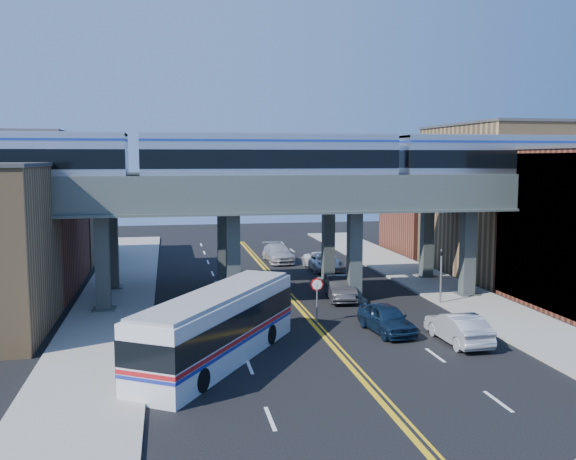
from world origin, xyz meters
name	(u,v)px	position (x,y,z in m)	size (l,w,h in m)	color
ground	(324,337)	(0.00, 0.00, 0.00)	(120.00, 120.00, 0.00)	black
sidewalk_west	(115,303)	(-11.50, 10.00, 0.08)	(5.00, 70.00, 0.16)	gray
sidewalk_east	(447,290)	(11.50, 10.00, 0.08)	(5.00, 70.00, 0.16)	gray
building_west_b	(18,214)	(-18.50, 16.00, 5.50)	(8.00, 14.00, 11.00)	brown
building_west_c	(51,218)	(-18.50, 29.00, 4.00)	(8.00, 10.00, 8.00)	olive
building_east_b	(498,201)	(18.50, 16.00, 6.00)	(8.00, 14.00, 12.00)	olive
building_east_c	(433,207)	(18.50, 29.00, 4.50)	(8.00, 10.00, 9.00)	brown
mural_panel	(536,234)	(14.55, 4.00, 4.75)	(0.10, 9.50, 9.50)	teal
elevated_viaduct_near	(295,205)	(0.00, 8.00, 6.47)	(52.00, 3.60, 7.40)	#3D4743
elevated_viaduct_far	(277,198)	(0.00, 15.00, 6.47)	(52.00, 3.60, 7.40)	#3D4743
transit_train	(270,159)	(-1.61, 8.00, 9.36)	(49.49, 3.10, 3.62)	black
stop_sign	(317,293)	(0.30, 3.00, 1.76)	(0.76, 0.09, 2.63)	slate
traffic_signal	(441,270)	(9.20, 6.00, 2.30)	(0.15, 0.18, 4.10)	slate
transit_bus	(218,327)	(-5.83, -2.92, 1.61)	(8.64, 11.74, 3.12)	silver
car_lane_a	(386,319)	(3.54, 0.30, 0.78)	(1.84, 4.57, 1.56)	#0E1E34
car_lane_b	(340,288)	(3.25, 8.68, 0.78)	(1.65, 4.74, 1.56)	#2B2B2D
car_lane_c	(323,261)	(4.87, 20.03, 0.74)	(2.45, 5.31, 1.48)	white
car_lane_d	(278,253)	(1.80, 24.92, 0.81)	(2.27, 5.58, 1.62)	#A4A4A8
car_parked_curb	(458,328)	(6.50, -2.23, 0.79)	(1.68, 4.80, 1.58)	#A5A6AA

